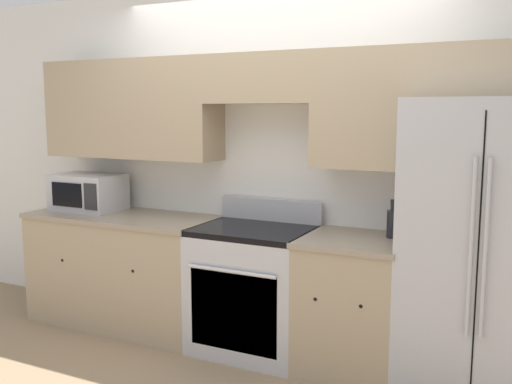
{
  "coord_description": "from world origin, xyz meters",
  "views": [
    {
      "loc": [
        1.7,
        -3.13,
        1.68
      ],
      "look_at": [
        -0.0,
        0.31,
        1.13
      ],
      "focal_mm": 40.0,
      "sensor_mm": 36.0,
      "label": 1
    }
  ],
  "objects_px": {
    "oven_range": "(254,289)",
    "microwave": "(88,192)",
    "refrigerator": "(483,250)",
    "bottle": "(392,223)"
  },
  "relations": [
    {
      "from": "oven_range",
      "to": "microwave",
      "type": "relative_size",
      "value": 1.9
    },
    {
      "from": "refrigerator",
      "to": "bottle",
      "type": "relative_size",
      "value": 7.19
    },
    {
      "from": "oven_range",
      "to": "bottle",
      "type": "relative_size",
      "value": 4.26
    },
    {
      "from": "microwave",
      "to": "refrigerator",
      "type": "bearing_deg",
      "value": 0.08
    },
    {
      "from": "oven_range",
      "to": "microwave",
      "type": "height_order",
      "value": "microwave"
    },
    {
      "from": "refrigerator",
      "to": "bottle",
      "type": "distance_m",
      "value": 0.56
    },
    {
      "from": "oven_range",
      "to": "bottle",
      "type": "height_order",
      "value": "bottle"
    },
    {
      "from": "oven_range",
      "to": "bottle",
      "type": "bearing_deg",
      "value": 7.19
    },
    {
      "from": "refrigerator",
      "to": "oven_range",
      "type": "bearing_deg",
      "value": -178.06
    },
    {
      "from": "oven_range",
      "to": "microwave",
      "type": "xyz_separation_m",
      "value": [
        -1.52,
        0.05,
        0.58
      ]
    }
  ]
}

